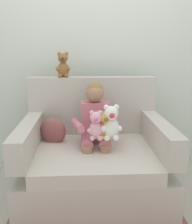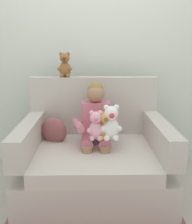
# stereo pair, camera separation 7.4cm
# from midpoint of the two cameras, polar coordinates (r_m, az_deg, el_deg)

# --- Properties ---
(ground_plane) EXTENTS (8.00, 8.00, 0.00)m
(ground_plane) POSITION_cam_midpoint_polar(r_m,az_deg,el_deg) (2.57, 0.55, -17.68)
(ground_plane) COLOR #ADA89E
(back_wall) EXTENTS (6.00, 0.10, 2.60)m
(back_wall) POSITION_cam_midpoint_polar(r_m,az_deg,el_deg) (2.99, 0.17, 13.04)
(back_wall) COLOR silver
(back_wall) RESTS_ON ground
(armchair) EXTENTS (1.31, 1.04, 1.07)m
(armchair) POSITION_cam_midpoint_polar(r_m,az_deg,el_deg) (2.46, 0.54, -10.54)
(armchair) COLOR #BCB7AD
(armchair) RESTS_ON ground
(seated_child) EXTENTS (0.45, 0.39, 0.82)m
(seated_child) POSITION_cam_midpoint_polar(r_m,az_deg,el_deg) (2.38, 0.82, -2.40)
(seated_child) COLOR #C66B7F
(seated_child) RESTS_ON armchair
(plush_white) EXTENTS (0.18, 0.15, 0.31)m
(plush_white) POSITION_cam_midpoint_polar(r_m,az_deg,el_deg) (2.22, 4.34, -2.55)
(plush_white) COLOR white
(plush_white) RESTS_ON armchair
(plush_pink) EXTENTS (0.15, 0.13, 0.26)m
(plush_pink) POSITION_cam_midpoint_polar(r_m,az_deg,el_deg) (2.22, 0.90, -3.15)
(plush_pink) COLOR #EAA8BC
(plush_pink) RESTS_ON armchair
(plush_honey) EXTENTS (0.15, 0.12, 0.26)m
(plush_honey) POSITION_cam_midpoint_polar(r_m,az_deg,el_deg) (2.23, 3.06, -3.09)
(plush_honey) COLOR gold
(plush_honey) RESTS_ON armchair
(plush_brown_on_backrest) EXTENTS (0.15, 0.12, 0.25)m
(plush_brown_on_backrest) POSITION_cam_midpoint_polar(r_m,az_deg,el_deg) (2.64, -6.14, 10.26)
(plush_brown_on_backrest) COLOR brown
(plush_brown_on_backrest) RESTS_ON armchair
(throw_pillow) EXTENTS (0.28, 0.18, 0.26)m
(throw_pillow) POSITION_cam_midpoint_polar(r_m,az_deg,el_deg) (2.53, -8.53, -4.18)
(throw_pillow) COLOR #8C4C4C
(throw_pillow) RESTS_ON armchair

